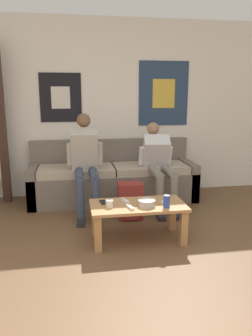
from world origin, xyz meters
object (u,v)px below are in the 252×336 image
Objects in this scene: ceramic_bowl at (147,203)px; game_controller_near_left at (130,207)px; person_seated_adult at (85,160)px; game_controller_near_right at (125,201)px; pillar_candle at (110,204)px; drink_can_blue at (167,201)px; cell_phone at (103,202)px; game_controller_far_center at (166,201)px; backpack at (130,202)px; person_seated_teen at (158,161)px; couch at (113,179)px; coffee_table at (138,211)px.

game_controller_near_left is (-0.18, -0.04, -0.03)m from ceramic_bowl.
game_controller_near_right is (0.36, -0.91, -0.27)m from person_seated_adult.
person_seated_adult is at bearing 100.06° from pillar_candle.
drink_can_blue is 0.66m from cell_phone.
person_seated_adult is 1.29m from game_controller_far_center.
person_seated_teen is at bearing 42.65° from backpack.
game_controller_near_left reaches higher than cell_phone.
game_controller_far_center is at bearing 5.67° from pillar_candle.
couch is at bearing 88.38° from game_controller_near_right.
person_seated_adult is at bearing 128.54° from game_controller_far_center.
drink_can_blue is 0.84× the size of game_controller_near_left.
person_seated_adult reaches higher than ceramic_bowl.
pillar_candle is (-0.22, -1.43, 0.14)m from couch.
backpack is 3.41× the size of game_controller_far_center.
game_controller_near_right is at bearing -68.24° from person_seated_adult.
drink_can_blue is (0.23, -0.75, 0.24)m from backpack.
person_seated_adult is at bearing -178.40° from person_seated_teen.
pillar_candle is at bearing 169.90° from drink_can_blue.
coffee_table is at bearing 7.10° from pillar_candle.
couch is 15.74× the size of game_controller_near_left.
person_seated_teen is 8.91× the size of drink_can_blue.
person_seated_adult is 6.95× the size of ceramic_bowl.
cell_phone is (-0.35, 0.11, 0.08)m from coffee_table.
person_seated_teen is at bearing 79.05° from drink_can_blue.
game_controller_far_center is (0.42, -0.07, 0.00)m from game_controller_near_right.
person_seated_adult is 1.38m from drink_can_blue.
drink_can_blue is 0.45m from game_controller_near_right.
drink_can_blue is (0.19, -0.06, 0.02)m from ceramic_bowl.
cell_phone is (-0.26, -1.28, 0.11)m from couch.
person_seated_teen reaches higher than drink_can_blue.
game_controller_near_right is (-0.02, 0.21, 0.00)m from game_controller_near_left.
coffee_table is at bearing -86.60° from couch.
couch is at bearing 78.39° from cell_phone.
ceramic_bowl is at bearing 11.80° from game_controller_near_left.
game_controller_near_right reaches higher than cell_phone.
person_seated_teen reaches higher than cell_phone.
pillar_candle is 0.21m from game_controller_near_left.
game_controller_near_right is 0.23m from cell_phone.
backpack is 0.76m from pillar_candle.
game_controller_near_right is (-0.15, -0.52, 0.19)m from backpack.
game_controller_far_center is at bearing -74.27° from couch.
ceramic_bowl reaches higher than game_controller_far_center.
game_controller_near_left is at bearing 176.04° from drink_can_blue.
game_controller_near_right is (0.18, 0.13, -0.02)m from pillar_candle.
person_seated_adult reaches higher than cell_phone.
person_seated_adult is (-0.40, -0.38, 0.38)m from couch.
backpack reaches higher than game_controller_far_center.
coffee_table is at bearing 135.33° from ceramic_bowl.
couch is 2.39× the size of coffee_table.
pillar_candle is at bearing 159.01° from game_controller_near_left.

